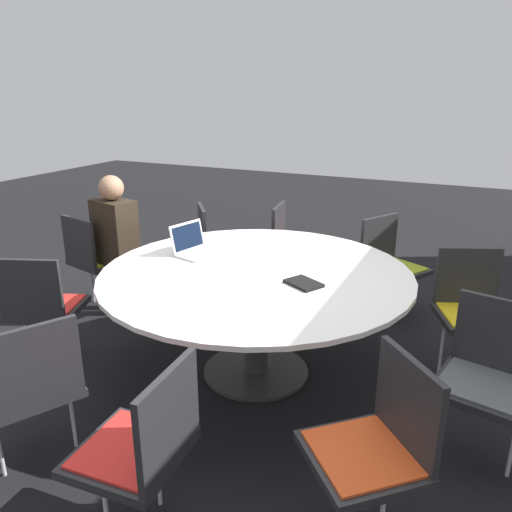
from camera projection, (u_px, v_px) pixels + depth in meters
ground_plane at (256, 372)px, 3.44m from camera, size 16.00×16.00×0.00m
conference_table at (256, 286)px, 3.24m from camera, size 2.00×2.00×0.74m
chair_0 at (94, 255)px, 4.25m from camera, size 0.51×0.53×0.85m
chair_1 at (42, 302)px, 3.31m from camera, size 0.55×0.56×0.85m
chair_2 at (32, 382)px, 2.41m from camera, size 0.58×0.57×0.85m
chair_3 at (143, 442)px, 2.00m from camera, size 0.47×0.45×0.85m
chair_4 at (377, 440)px, 2.02m from camera, size 0.61×0.61×0.85m
chair_5 at (487, 370)px, 2.51m from camera, size 0.50×0.52×0.85m
chair_6 at (471, 304)px, 3.28m from camera, size 0.56×0.57×0.85m
chair_7 at (390, 260)px, 4.13m from camera, size 0.59×0.58×0.85m
chair_8 at (292, 242)px, 4.59m from camera, size 0.50×0.48×0.85m
chair_9 at (217, 243)px, 4.58m from camera, size 0.60×0.60×0.85m
person_0 at (117, 236)px, 4.11m from camera, size 0.32×0.40×1.20m
laptop at (194, 246)px, 3.52m from camera, size 0.34×0.31×0.21m
spiral_notebook at (304, 283)px, 2.97m from camera, size 0.23×0.26×0.02m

